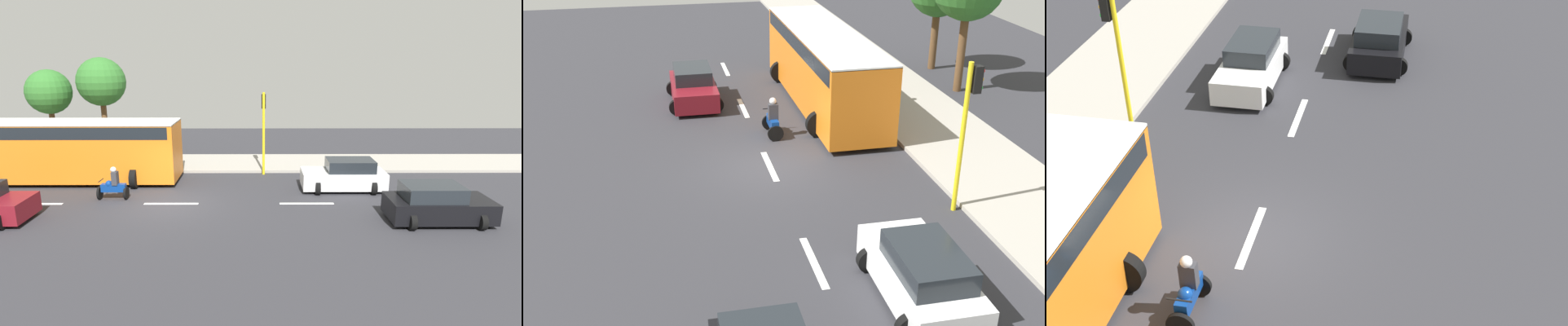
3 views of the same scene
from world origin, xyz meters
TOP-DOWN VIEW (x-y plane):
  - ground_plane at (0.00, 0.00)m, footprint 40.00×60.00m
  - sidewalk at (7.00, 0.00)m, footprint 4.00×60.00m
  - lane_stripe_far_north at (0.00, -12.00)m, footprint 0.20×2.40m
  - lane_stripe_north at (0.00, -6.00)m, footprint 0.20×2.40m
  - lane_stripe_mid at (0.00, 0.00)m, footprint 0.20×2.40m
  - lane_stripe_south at (0.00, 6.00)m, footprint 0.20×2.40m
  - car_white at (2.00, -8.05)m, footprint 2.13×4.00m
  - car_black at (-2.05, -10.84)m, footprint 2.27×3.95m
  - city_bus at (3.43, 5.78)m, footprint 3.20×11.00m
  - motorcycle at (0.64, 2.73)m, footprint 0.60×1.30m
  - pedestrian_near_signal at (5.99, 5.03)m, footprint 0.40×0.24m
  - traffic_light_corner at (4.85, -4.14)m, footprint 0.49×0.24m
  - street_tree_south at (10.30, 9.97)m, footprint 2.92×2.92m
  - street_tree_center at (9.94, 6.33)m, footprint 3.11×3.11m

SIDE VIEW (x-z plane):
  - ground_plane at x=0.00m, z-range -0.10..0.00m
  - lane_stripe_far_north at x=0.00m, z-range 0.00..0.01m
  - lane_stripe_north at x=0.00m, z-range 0.00..0.01m
  - lane_stripe_mid at x=0.00m, z-range 0.00..0.01m
  - lane_stripe_south at x=0.00m, z-range 0.00..0.01m
  - sidewalk at x=7.00m, z-range 0.00..0.15m
  - motorcycle at x=0.64m, z-range -0.12..1.41m
  - car_white at x=2.00m, z-range -0.05..1.47m
  - car_black at x=-2.05m, z-range -0.05..1.47m
  - pedestrian_near_signal at x=5.99m, z-range 0.21..1.90m
  - city_bus at x=3.43m, z-range 0.27..3.43m
  - traffic_light_corner at x=4.85m, z-range 0.68..5.18m
  - street_tree_south at x=10.30m, z-range 1.27..6.82m
  - street_tree_center at x=9.94m, z-range 1.56..7.86m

